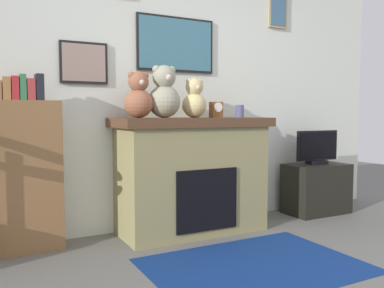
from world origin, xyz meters
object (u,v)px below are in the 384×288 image
object	(u,v)px
teddy_bear_tan	(139,97)
teddy_bear_cream	(164,94)
bookshelf	(28,171)
fireplace	(192,174)
candle_jar	(240,111)
teddy_bear_brown	(194,100)
mantel_clock	(216,110)
television	(317,148)
tv_stand	(316,189)

from	to	relation	value
teddy_bear_tan	teddy_bear_cream	size ratio (longest dim) A/B	0.86
bookshelf	teddy_bear_tan	size ratio (longest dim) A/B	3.56
fireplace	bookshelf	xyz separation A→B (m)	(-1.37, 0.09, 0.11)
candle_jar	teddy_bear_cream	distance (m)	0.79
fireplace	teddy_bear_brown	xyz separation A→B (m)	(0.02, -0.02, 0.67)
mantel_clock	television	bearing A→B (deg)	0.16
fireplace	candle_jar	world-z (taller)	candle_jar
teddy_bear_brown	teddy_bear_cream	bearing A→B (deg)	-179.98
television	fireplace	bearing A→B (deg)	179.41
bookshelf	teddy_bear_cream	bearing A→B (deg)	-5.42
teddy_bear_cream	fireplace	bearing A→B (deg)	3.81
television	teddy_bear_cream	bearing A→B (deg)	-179.92
candle_jar	mantel_clock	distance (m)	0.26
bookshelf	television	xyz separation A→B (m)	(2.89, -0.10, 0.07)
bookshelf	television	size ratio (longest dim) A/B	2.49
teddy_bear_cream	tv_stand	bearing A→B (deg)	0.13
teddy_bear_cream	teddy_bear_brown	world-z (taller)	teddy_bear_cream
fireplace	teddy_bear_brown	size ratio (longest dim) A/B	4.00
bookshelf	television	world-z (taller)	bookshelf
fireplace	mantel_clock	bearing A→B (deg)	-4.48
bookshelf	candle_jar	distance (m)	1.94
tv_stand	teddy_bear_tan	distance (m)	2.23
tv_stand	teddy_bear_brown	size ratio (longest dim) A/B	1.92
candle_jar	teddy_bear_brown	size ratio (longest dim) A/B	0.34
bookshelf	teddy_bear_brown	world-z (taller)	teddy_bear_brown
teddy_bear_tan	tv_stand	bearing A→B (deg)	0.11
fireplace	mantel_clock	distance (m)	0.64
tv_stand	television	size ratio (longest dim) A/B	1.22
mantel_clock	teddy_bear_brown	size ratio (longest dim) A/B	0.41
bookshelf	television	bearing A→B (deg)	-2.01
mantel_clock	teddy_bear_brown	distance (m)	0.24
teddy_bear_cream	bookshelf	bearing A→B (deg)	174.58
television	mantel_clock	world-z (taller)	mantel_clock
television	tv_stand	bearing A→B (deg)	90.00
bookshelf	fireplace	bearing A→B (deg)	-3.58
teddy_bear_brown	bookshelf	bearing A→B (deg)	175.72
fireplace	teddy_bear_tan	distance (m)	0.85
fireplace	television	world-z (taller)	fireplace
tv_stand	television	world-z (taller)	television
mantel_clock	teddy_bear_tan	size ratio (longest dim) A/B	0.37
candle_jar	television	bearing A→B (deg)	0.12
television	teddy_bear_tan	bearing A→B (deg)	-179.93
teddy_bear_tan	fireplace	bearing A→B (deg)	2.06
bookshelf	teddy_bear_brown	bearing A→B (deg)	-4.28
candle_jar	mantel_clock	world-z (taller)	mantel_clock
fireplace	teddy_bear_brown	bearing A→B (deg)	-44.17
mantel_clock	teddy_bear_cream	xyz separation A→B (m)	(-0.52, 0.00, 0.13)
fireplace	teddy_bear_brown	distance (m)	0.67
teddy_bear_cream	teddy_bear_brown	bearing A→B (deg)	0.02
fireplace	teddy_bear_cream	bearing A→B (deg)	-176.19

